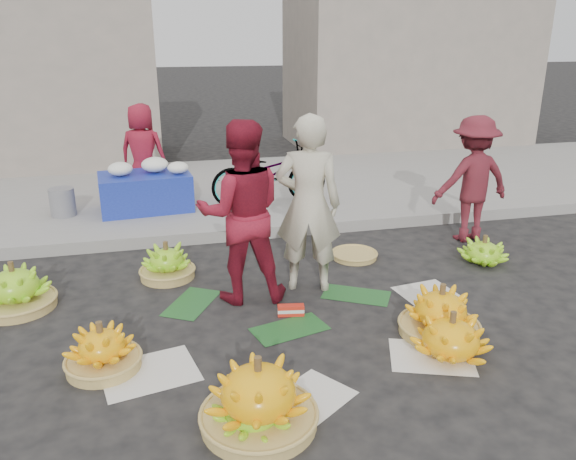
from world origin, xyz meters
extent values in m
plane|color=black|center=(0.00, 0.00, 0.00)|extent=(80.00, 80.00, 0.00)
cube|color=gray|center=(0.00, 2.20, 0.07)|extent=(40.00, 0.25, 0.15)
cube|color=gray|center=(0.00, 4.30, 0.06)|extent=(40.00, 4.00, 0.12)
cube|color=gray|center=(4.50, 7.70, 2.50)|extent=(5.00, 3.00, 5.00)
cylinder|color=#A68845|center=(-1.64, -0.46, 0.04)|extent=(0.56, 0.56, 0.09)
cylinder|color=#4F391F|center=(-1.64, -0.46, 0.34)|extent=(0.05, 0.05, 0.12)
cylinder|color=#4F391F|center=(-0.64, -1.39, 0.26)|extent=(0.05, 0.05, 0.12)
cylinder|color=#A68845|center=(-0.60, -1.38, 0.04)|extent=(0.77, 0.77, 0.09)
cylinder|color=#4F391F|center=(-0.60, -1.38, 0.45)|extent=(0.05, 0.05, 0.12)
cylinder|color=#4F391F|center=(1.05, -0.91, 0.33)|extent=(0.05, 0.05, 0.12)
cylinder|color=#A68845|center=(1.14, -0.57, 0.04)|extent=(0.68, 0.68, 0.09)
cylinder|color=#4F391F|center=(1.14, -0.57, 0.41)|extent=(0.05, 0.05, 0.12)
cylinder|color=#4F391F|center=(2.37, 0.75, 0.27)|extent=(0.05, 0.05, 0.12)
cylinder|color=#A68845|center=(-2.50, 0.79, 0.04)|extent=(0.69, 0.69, 0.09)
cylinder|color=#4F391F|center=(-2.50, 0.79, 0.41)|extent=(0.05, 0.05, 0.12)
cylinder|color=#A68845|center=(-1.10, 1.17, 0.04)|extent=(0.56, 0.56, 0.09)
cylinder|color=#4F391F|center=(-1.10, 1.17, 0.34)|extent=(0.05, 0.05, 0.12)
cylinder|color=#A68845|center=(1.02, 1.23, 0.03)|extent=(0.57, 0.57, 0.06)
cube|color=red|center=(-0.03, 0.04, 0.06)|extent=(0.25, 0.11, 0.10)
imported|color=beige|center=(0.28, 0.60, 0.88)|extent=(0.74, 0.59, 1.76)
imported|color=maroon|center=(-0.39, 0.52, 0.87)|extent=(0.90, 0.73, 1.74)
imported|color=maroon|center=(2.60, 1.50, 0.77)|extent=(1.02, 0.61, 1.54)
cube|color=navy|center=(-1.30, 3.32, 0.37)|extent=(1.29, 0.87, 0.51)
ellipsoid|color=white|center=(-1.60, 3.27, 0.72)|extent=(0.32, 0.32, 0.18)
ellipsoid|color=white|center=(-1.15, 3.37, 0.73)|extent=(0.37, 0.37, 0.20)
ellipsoid|color=white|center=(-0.84, 3.22, 0.71)|extent=(0.28, 0.28, 0.16)
cylinder|color=slate|center=(-2.39, 3.30, 0.31)|extent=(0.33, 0.33, 0.37)
imported|color=maroon|center=(-1.30, 3.86, 0.82)|extent=(0.80, 0.66, 1.40)
imported|color=gray|center=(0.43, 3.20, 0.56)|extent=(0.66, 1.70, 0.88)
camera|label=1|loc=(-1.13, -4.42, 2.46)|focal=35.00mm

